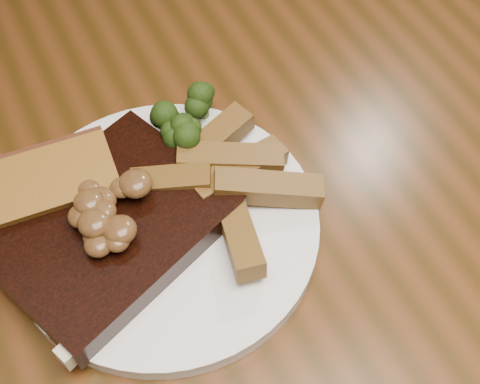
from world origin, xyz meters
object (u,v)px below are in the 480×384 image
object	(u,v)px
plate	(165,227)
potato_wedges	(224,195)
garlic_bread	(59,194)
chair_far	(129,57)
dining_table	(254,271)
steak	(109,227)

from	to	relation	value
plate	potato_wedges	bearing A→B (deg)	-3.52
garlic_bread	chair_far	bearing A→B (deg)	71.94
dining_table	potato_wedges	world-z (taller)	potato_wedges
dining_table	plate	bearing A→B (deg)	159.38
dining_table	chair_far	bearing A→B (deg)	84.66
plate	steak	size ratio (longest dim) A/B	1.42
garlic_bread	potato_wedges	size ratio (longest dim) A/B	0.85
plate	garlic_bread	bearing A→B (deg)	139.26
plate	steak	distance (m)	0.05
chair_far	potato_wedges	size ratio (longest dim) A/B	6.61
steak	garlic_bread	bearing A→B (deg)	95.05
dining_table	steak	world-z (taller)	steak
chair_far	plate	xyz separation A→B (m)	(-0.13, -0.53, 0.32)
chair_far	potato_wedges	bearing A→B (deg)	94.25
garlic_bread	steak	bearing A→B (deg)	-58.64
potato_wedges	dining_table	bearing A→B (deg)	-52.93
plate	garlic_bread	world-z (taller)	garlic_bread
steak	potato_wedges	bearing A→B (deg)	-28.41
chair_far	steak	distance (m)	0.65
potato_wedges	garlic_bread	bearing A→B (deg)	152.89
steak	garlic_bread	xyz separation A→B (m)	(-0.03, 0.05, -0.00)
potato_wedges	plate	bearing A→B (deg)	176.48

